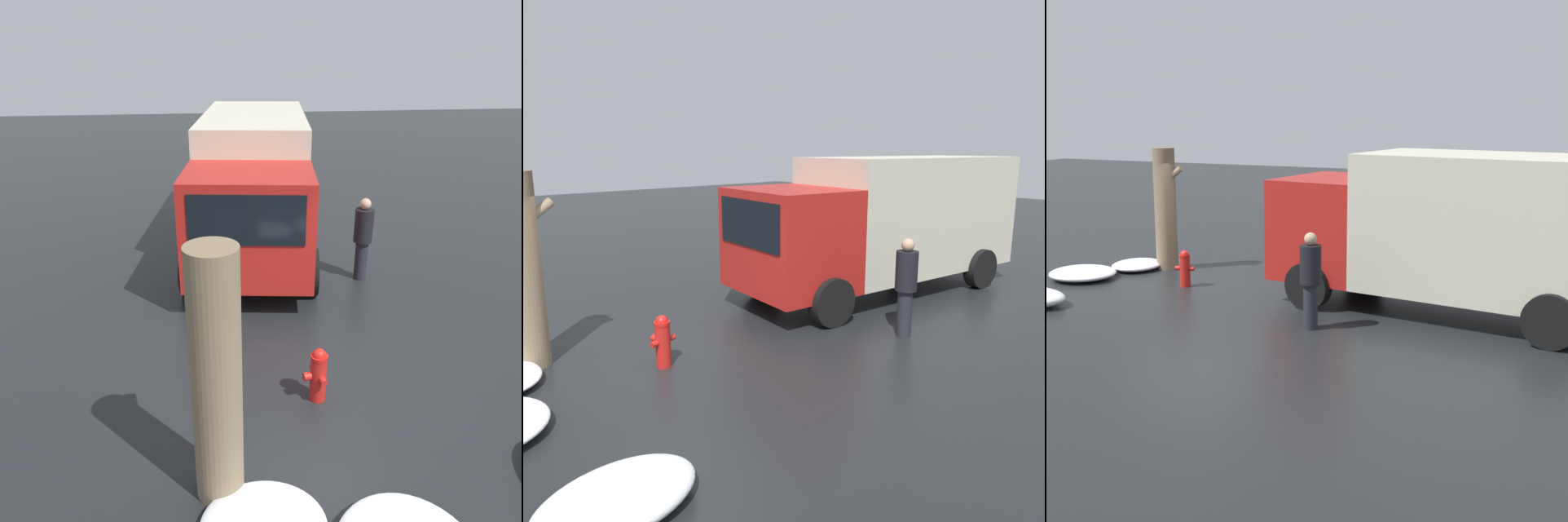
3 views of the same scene
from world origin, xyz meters
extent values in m
plane|color=black|center=(0.00, 0.00, 0.00)|extent=(60.00, 60.00, 0.00)
cylinder|color=red|center=(0.00, 0.00, 0.32)|extent=(0.22, 0.22, 0.64)
cylinder|color=red|center=(0.00, 0.00, 0.67)|extent=(0.23, 0.23, 0.05)
sphere|color=red|center=(0.00, 0.00, 0.70)|extent=(0.19, 0.19, 0.19)
cylinder|color=red|center=(-0.03, 0.16, 0.40)|extent=(0.13, 0.12, 0.11)
cylinder|color=red|center=(-0.16, -0.03, 0.40)|extent=(0.12, 0.11, 0.09)
cylinder|color=red|center=(0.16, 0.03, 0.40)|extent=(0.12, 0.11, 0.09)
cylinder|color=#7F6B51|center=(-1.39, 1.37, 1.42)|extent=(0.51, 0.51, 2.85)
cylinder|color=#7F6B51|center=(-1.16, 1.37, 2.22)|extent=(0.58, 0.14, 0.47)
cube|color=red|center=(3.17, 0.61, 1.43)|extent=(2.12, 2.53, 1.95)
cube|color=black|center=(2.26, 0.74, 1.82)|extent=(0.29, 1.92, 0.86)
cube|color=beige|center=(6.50, 0.15, 1.70)|extent=(5.17, 2.95, 2.50)
cylinder|color=black|center=(3.11, -0.54, 0.45)|extent=(0.93, 0.40, 0.90)
cylinder|color=black|center=(3.42, 1.74, 0.45)|extent=(0.93, 0.40, 0.90)
cylinder|color=black|center=(7.56, -1.15, 0.45)|extent=(0.93, 0.40, 0.90)
cylinder|color=black|center=(7.87, 1.13, 0.45)|extent=(0.93, 0.40, 0.90)
cylinder|color=#23232D|center=(3.66, -1.70, 0.40)|extent=(0.25, 0.25, 0.80)
cylinder|color=black|center=(3.66, -1.70, 1.14)|extent=(0.37, 0.37, 0.67)
sphere|color=tan|center=(3.66, -1.70, 1.58)|extent=(0.22, 0.22, 0.22)
ellipsoid|color=white|center=(-1.91, -2.48, 0.17)|extent=(1.48, 0.95, 0.33)
camera|label=1|loc=(-5.48, 1.43, 4.48)|focal=35.00mm
camera|label=2|loc=(-3.51, -6.29, 3.15)|focal=35.00mm
camera|label=3|loc=(8.44, -12.80, 3.77)|focal=50.00mm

